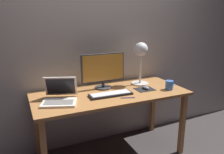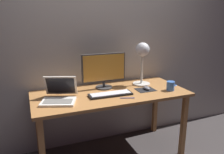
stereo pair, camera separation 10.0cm
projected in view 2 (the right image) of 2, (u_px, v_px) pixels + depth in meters
ground_plane at (111, 154)px, 2.55m from camera, size 4.80×4.80×0.00m
back_wall at (98, 35)px, 2.57m from camera, size 4.80×0.06×2.60m
desk at (111, 99)px, 2.38m from camera, size 1.60×0.70×0.74m
monitor at (104, 70)px, 2.44m from camera, size 0.49×0.18×0.39m
keyboard_main at (110, 94)px, 2.26m from camera, size 0.44×0.15×0.03m
laptop at (60, 94)px, 2.13m from camera, size 0.39×0.39×0.22m
desk_lamp at (142, 55)px, 2.54m from camera, size 0.20×0.20×0.49m
mousepad at (145, 90)px, 2.43m from camera, size 0.20×0.16×0.00m
mouse at (147, 88)px, 2.43m from camera, size 0.06×0.10×0.03m
coffee_mug at (171, 86)px, 2.41m from camera, size 0.12×0.08×0.10m
pen at (127, 98)px, 2.18m from camera, size 0.13×0.05×0.01m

